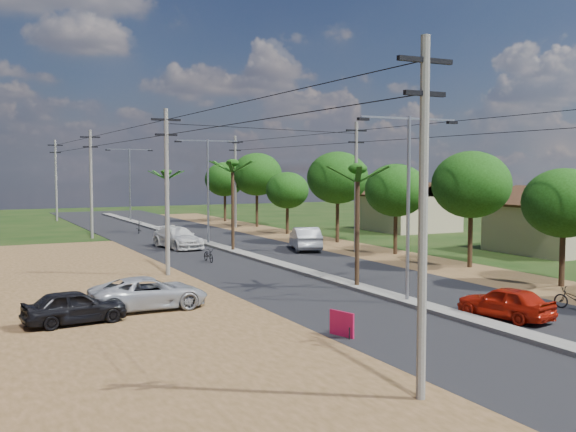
{
  "coord_description": "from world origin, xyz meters",
  "views": [
    {
      "loc": [
        -17.33,
        -23.25,
        5.77
      ],
      "look_at": [
        0.4,
        12.24,
        3.0
      ],
      "focal_mm": 42.0,
      "sensor_mm": 36.0,
      "label": 1
    }
  ],
  "objects_px": {
    "car_parked_silver": "(149,294)",
    "car_parked_dark": "(75,308)",
    "car_red_near": "(505,303)",
    "moto_rider_east": "(575,300)",
    "roadside_sign": "(342,324)",
    "car_silver_mid": "(305,239)",
    "car_white_far": "(178,238)"
  },
  "relations": [
    {
      "from": "car_parked_silver",
      "to": "car_parked_dark",
      "type": "height_order",
      "value": "car_parked_silver"
    },
    {
      "from": "car_red_near",
      "to": "moto_rider_east",
      "type": "relative_size",
      "value": 2.14
    },
    {
      "from": "roadside_sign",
      "to": "car_silver_mid",
      "type": "bearing_deg",
      "value": 48.71
    },
    {
      "from": "car_silver_mid",
      "to": "car_parked_silver",
      "type": "bearing_deg",
      "value": 63.96
    },
    {
      "from": "car_white_far",
      "to": "car_parked_silver",
      "type": "height_order",
      "value": "car_white_far"
    },
    {
      "from": "car_silver_mid",
      "to": "car_parked_dark",
      "type": "relative_size",
      "value": 1.31
    },
    {
      "from": "car_white_far",
      "to": "moto_rider_east",
      "type": "distance_m",
      "value": 29.12
    },
    {
      "from": "car_silver_mid",
      "to": "car_parked_dark",
      "type": "bearing_deg",
      "value": 61.05
    },
    {
      "from": "car_red_near",
      "to": "car_white_far",
      "type": "distance_m",
      "value": 28.24
    },
    {
      "from": "car_silver_mid",
      "to": "car_parked_silver",
      "type": "xyz_separation_m",
      "value": [
        -15.24,
        -15.01,
        -0.15
      ]
    },
    {
      "from": "car_red_near",
      "to": "car_white_far",
      "type": "xyz_separation_m",
      "value": [
        -4.31,
        27.91,
        0.12
      ]
    },
    {
      "from": "car_red_near",
      "to": "car_white_far",
      "type": "bearing_deg",
      "value": -93.62
    },
    {
      "from": "car_parked_silver",
      "to": "moto_rider_east",
      "type": "distance_m",
      "value": 17.38
    },
    {
      "from": "car_red_near",
      "to": "moto_rider_east",
      "type": "distance_m",
      "value": 3.71
    },
    {
      "from": "car_parked_silver",
      "to": "roadside_sign",
      "type": "xyz_separation_m",
      "value": [
        4.74,
        -7.4,
        -0.22
      ]
    },
    {
      "from": "car_silver_mid",
      "to": "moto_rider_east",
      "type": "relative_size",
      "value": 2.84
    },
    {
      "from": "car_red_near",
      "to": "car_parked_silver",
      "type": "distance_m",
      "value": 14.15
    },
    {
      "from": "car_white_far",
      "to": "roadside_sign",
      "type": "xyz_separation_m",
      "value": [
        -2.69,
        -27.42,
        -0.31
      ]
    },
    {
      "from": "car_white_far",
      "to": "car_parked_silver",
      "type": "bearing_deg",
      "value": -118.87
    },
    {
      "from": "car_parked_silver",
      "to": "car_parked_dark",
      "type": "bearing_deg",
      "value": 113.48
    },
    {
      "from": "car_white_far",
      "to": "car_parked_silver",
      "type": "xyz_separation_m",
      "value": [
        -7.43,
        -20.02,
        -0.1
      ]
    },
    {
      "from": "car_white_far",
      "to": "car_silver_mid",
      "type": "bearing_deg",
      "value": -41.19
    },
    {
      "from": "roadside_sign",
      "to": "car_parked_silver",
      "type": "bearing_deg",
      "value": 106.47
    },
    {
      "from": "car_white_far",
      "to": "roadside_sign",
      "type": "distance_m",
      "value": 27.55
    },
    {
      "from": "car_silver_mid",
      "to": "moto_rider_east",
      "type": "distance_m",
      "value": 22.98
    },
    {
      "from": "car_red_near",
      "to": "car_parked_dark",
      "type": "height_order",
      "value": "car_parked_dark"
    },
    {
      "from": "car_parked_silver",
      "to": "car_parked_dark",
      "type": "relative_size",
      "value": 1.27
    },
    {
      "from": "car_white_far",
      "to": "car_parked_silver",
      "type": "relative_size",
      "value": 1.1
    },
    {
      "from": "roadside_sign",
      "to": "car_red_near",
      "type": "bearing_deg",
      "value": -20.19
    },
    {
      "from": "car_red_near",
      "to": "roadside_sign",
      "type": "relative_size",
      "value": 3.51
    },
    {
      "from": "moto_rider_east",
      "to": "roadside_sign",
      "type": "xyz_separation_m",
      "value": [
        -10.7,
        0.57,
        -0.01
      ]
    },
    {
      "from": "car_red_near",
      "to": "roadside_sign",
      "type": "height_order",
      "value": "car_red_near"
    }
  ]
}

